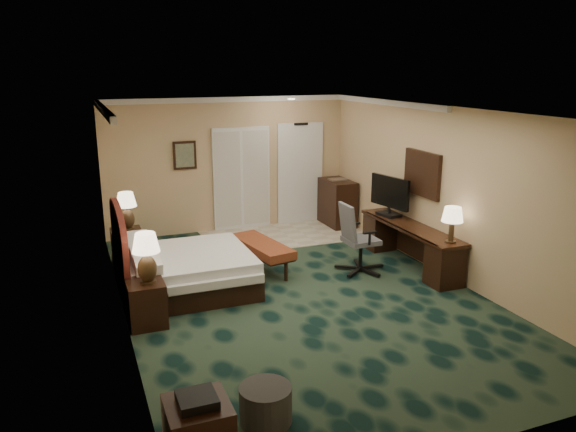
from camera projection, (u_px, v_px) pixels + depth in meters
name	position (u px, v px, depth m)	size (l,w,h in m)	color
floor	(299.00, 294.00, 8.36)	(5.00, 7.50, 0.00)	black
ceiling	(301.00, 111.00, 7.66)	(5.00, 7.50, 0.00)	silver
wall_back	(229.00, 165.00, 11.38)	(5.00, 0.00, 2.70)	#DBAA83
wall_front	(474.00, 309.00, 4.64)	(5.00, 0.00, 2.70)	#DBAA83
wall_left	(119.00, 224.00, 7.12)	(0.00, 7.50, 2.70)	#DBAA83
wall_right	(445.00, 192.00, 8.89)	(0.00, 7.50, 2.70)	#DBAA83
crown_molding	(301.00, 114.00, 7.67)	(5.00, 7.50, 0.10)	white
tile_patch	(286.00, 235.00, 11.28)	(3.20, 1.70, 0.01)	#BEB39D
headboard	(120.00, 249.00, 8.21)	(0.12, 2.00, 1.40)	#4B1A12
entry_door	(300.00, 174.00, 11.98)	(1.02, 0.06, 2.18)	white
closet_doors	(242.00, 179.00, 11.51)	(1.20, 0.06, 2.10)	silver
wall_art	(185.00, 155.00, 10.96)	(0.45, 0.06, 0.55)	#4F6156
wall_mirror	(422.00, 174.00, 9.36)	(0.05, 0.95, 0.75)	white
bed	(189.00, 272.00, 8.45)	(1.83, 1.70, 0.58)	silver
nightstand_near	(147.00, 303.00, 7.32)	(0.47, 0.54, 0.59)	black
nightstand_far	(128.00, 248.00, 9.49)	(0.50, 0.57, 0.62)	black
lamp_near	(147.00, 258.00, 7.15)	(0.35, 0.35, 0.67)	black
lamp_far	(127.00, 211.00, 9.39)	(0.34, 0.34, 0.64)	black
bed_bench	(262.00, 256.00, 9.30)	(0.49, 1.42, 0.48)	maroon
ottoman	(266.00, 404.00, 5.33)	(0.51, 0.51, 0.36)	#303030
desk	(409.00, 245.00, 9.49)	(0.53, 2.44, 0.70)	black
tv	(390.00, 196.00, 9.91)	(0.08, 0.91, 0.71)	black
desk_lamp	(452.00, 225.00, 8.41)	(0.32, 0.32, 0.57)	black
desk_chair	(361.00, 237.00, 9.15)	(0.68, 0.64, 1.17)	#4A4B56
minibar	(337.00, 203.00, 11.88)	(0.51, 0.92, 0.97)	black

